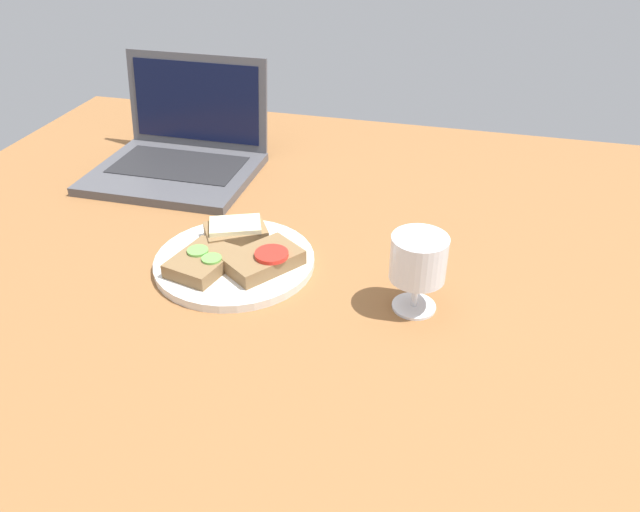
{
  "coord_description": "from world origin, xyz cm",
  "views": [
    {
      "loc": [
        26.84,
        -69.97,
        55.54
      ],
      "look_at": [
        8.19,
        1.95,
        8.0
      ],
      "focal_mm": 35.0,
      "sensor_mm": 36.0,
      "label": 1
    }
  ],
  "objects_px": {
    "plate": "(235,261)",
    "sandwich_with_cucumber": "(203,262)",
    "sandwich_with_cheese": "(236,232)",
    "wine_glass": "(418,262)",
    "sandwich_with_tomato": "(264,259)",
    "laptop": "(181,152)"
  },
  "relations": [
    {
      "from": "plate",
      "to": "sandwich_with_cucumber",
      "type": "relative_size",
      "value": 2.16
    },
    {
      "from": "laptop",
      "to": "sandwich_with_cheese",
      "type": "bearing_deg",
      "value": -49.88
    },
    {
      "from": "plate",
      "to": "sandwich_with_cheese",
      "type": "xyz_separation_m",
      "value": [
        -0.02,
        0.05,
        0.02
      ]
    },
    {
      "from": "sandwich_with_tomato",
      "to": "plate",
      "type": "bearing_deg",
      "value": 167.35
    },
    {
      "from": "plate",
      "to": "sandwich_with_cucumber",
      "type": "bearing_deg",
      "value": -132.44
    },
    {
      "from": "plate",
      "to": "sandwich_with_cheese",
      "type": "relative_size",
      "value": 2.15
    },
    {
      "from": "sandwich_with_tomato",
      "to": "wine_glass",
      "type": "bearing_deg",
      "value": -6.4
    },
    {
      "from": "plate",
      "to": "sandwich_with_cucumber",
      "type": "height_order",
      "value": "sandwich_with_cucumber"
    },
    {
      "from": "plate",
      "to": "wine_glass",
      "type": "xyz_separation_m",
      "value": [
        0.28,
        -0.04,
        0.07
      ]
    },
    {
      "from": "plate",
      "to": "sandwich_with_cheese",
      "type": "height_order",
      "value": "sandwich_with_cheese"
    },
    {
      "from": "sandwich_with_cheese",
      "to": "sandwich_with_cucumber",
      "type": "xyz_separation_m",
      "value": [
        -0.02,
        -0.09,
        -0.0
      ]
    },
    {
      "from": "plate",
      "to": "sandwich_with_tomato",
      "type": "distance_m",
      "value": 0.06
    },
    {
      "from": "sandwich_with_cheese",
      "to": "wine_glass",
      "type": "height_order",
      "value": "wine_glass"
    },
    {
      "from": "sandwich_with_cucumber",
      "to": "laptop",
      "type": "bearing_deg",
      "value": 119.72
    },
    {
      "from": "sandwich_with_cheese",
      "to": "wine_glass",
      "type": "distance_m",
      "value": 0.31
    },
    {
      "from": "plate",
      "to": "sandwich_with_cucumber",
      "type": "distance_m",
      "value": 0.05
    },
    {
      "from": "sandwich_with_tomato",
      "to": "sandwich_with_cucumber",
      "type": "bearing_deg",
      "value": -163.19
    },
    {
      "from": "sandwich_with_cucumber",
      "to": "wine_glass",
      "type": "bearing_deg",
      "value": 0.1
    },
    {
      "from": "sandwich_with_cheese",
      "to": "wine_glass",
      "type": "relative_size",
      "value": 1.0
    },
    {
      "from": "plate",
      "to": "laptop",
      "type": "height_order",
      "value": "laptop"
    },
    {
      "from": "laptop",
      "to": "sandwich_with_cucumber",
      "type": "bearing_deg",
      "value": -60.28
    },
    {
      "from": "sandwich_with_cucumber",
      "to": "wine_glass",
      "type": "relative_size",
      "value": 1.0
    }
  ]
}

